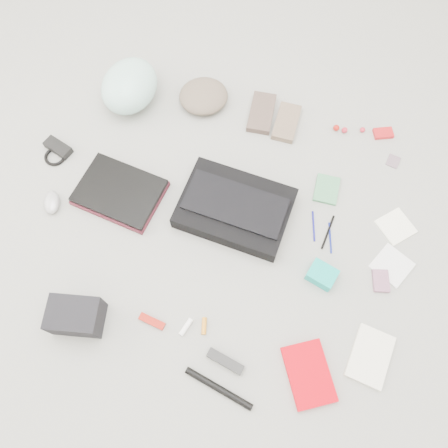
% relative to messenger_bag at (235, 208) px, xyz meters
% --- Properties ---
extents(ground_plane, '(4.00, 4.00, 0.00)m').
position_rel_messenger_bag_xyz_m(ground_plane, '(-0.03, -0.08, -0.04)').
color(ground_plane, gray).
extents(messenger_bag, '(0.48, 0.38, 0.07)m').
position_rel_messenger_bag_xyz_m(messenger_bag, '(0.00, 0.00, 0.00)').
color(messenger_bag, black).
rests_on(messenger_bag, ground_plane).
extents(bag_flap, '(0.43, 0.25, 0.01)m').
position_rel_messenger_bag_xyz_m(bag_flap, '(-0.00, -0.00, 0.04)').
color(bag_flap, black).
rests_on(bag_flap, messenger_bag).
extents(laptop_sleeve, '(0.39, 0.33, 0.02)m').
position_rel_messenger_bag_xyz_m(laptop_sleeve, '(-0.48, 0.00, -0.02)').
color(laptop_sleeve, '#5A1B27').
rests_on(laptop_sleeve, ground_plane).
extents(laptop, '(0.38, 0.31, 0.02)m').
position_rel_messenger_bag_xyz_m(laptop, '(-0.48, 0.00, -0.00)').
color(laptop, black).
rests_on(laptop, laptop_sleeve).
extents(bike_helmet, '(0.29, 0.33, 0.18)m').
position_rel_messenger_bag_xyz_m(bike_helmet, '(-0.55, 0.49, 0.05)').
color(bike_helmet, '#B4ECE0').
rests_on(bike_helmet, ground_plane).
extents(beanie, '(0.28, 0.27, 0.08)m').
position_rel_messenger_bag_xyz_m(beanie, '(-0.23, 0.53, 0.00)').
color(beanie, brown).
rests_on(beanie, ground_plane).
extents(mitten_left, '(0.11, 0.21, 0.03)m').
position_rel_messenger_bag_xyz_m(mitten_left, '(0.04, 0.50, -0.02)').
color(mitten_left, brown).
rests_on(mitten_left, ground_plane).
extents(mitten_right, '(0.12, 0.20, 0.03)m').
position_rel_messenger_bag_xyz_m(mitten_right, '(0.16, 0.46, -0.02)').
color(mitten_right, '#78614E').
rests_on(mitten_right, ground_plane).
extents(power_brick, '(0.13, 0.10, 0.03)m').
position_rel_messenger_bag_xyz_m(power_brick, '(-0.80, 0.17, -0.02)').
color(power_brick, black).
rests_on(power_brick, ground_plane).
extents(cable_coil, '(0.12, 0.12, 0.01)m').
position_rel_messenger_bag_xyz_m(cable_coil, '(-0.80, 0.13, -0.03)').
color(cable_coil, black).
rests_on(cable_coil, ground_plane).
extents(mouse, '(0.09, 0.12, 0.04)m').
position_rel_messenger_bag_xyz_m(mouse, '(-0.74, -0.09, -0.02)').
color(mouse, '#9D9DA0').
rests_on(mouse, ground_plane).
extents(camera_bag, '(0.19, 0.14, 0.12)m').
position_rel_messenger_bag_xyz_m(camera_bag, '(-0.49, -0.52, 0.02)').
color(camera_bag, black).
rests_on(camera_bag, ground_plane).
extents(multitool, '(0.10, 0.05, 0.02)m').
position_rel_messenger_bag_xyz_m(multitool, '(-0.23, -0.49, -0.03)').
color(multitool, '#991308').
rests_on(multitool, ground_plane).
extents(toiletry_tube_white, '(0.04, 0.07, 0.02)m').
position_rel_messenger_bag_xyz_m(toiletry_tube_white, '(-0.10, -0.49, -0.03)').
color(toiletry_tube_white, white).
rests_on(toiletry_tube_white, ground_plane).
extents(toiletry_tube_orange, '(0.02, 0.06, 0.02)m').
position_rel_messenger_bag_xyz_m(toiletry_tube_orange, '(-0.04, -0.47, -0.03)').
color(toiletry_tube_orange, orange).
rests_on(toiletry_tube_orange, ground_plane).
extents(u_lock, '(0.14, 0.08, 0.03)m').
position_rel_messenger_bag_xyz_m(u_lock, '(0.06, -0.58, -0.02)').
color(u_lock, black).
rests_on(u_lock, ground_plane).
extents(bike_pump, '(0.25, 0.11, 0.02)m').
position_rel_messenger_bag_xyz_m(bike_pump, '(0.05, -0.68, -0.02)').
color(bike_pump, black).
rests_on(bike_pump, ground_plane).
extents(book_red, '(0.22, 0.25, 0.02)m').
position_rel_messenger_bag_xyz_m(book_red, '(0.35, -0.58, -0.02)').
color(book_red, '#E2000D').
rests_on(book_red, ground_plane).
extents(book_white, '(0.18, 0.22, 0.02)m').
position_rel_messenger_bag_xyz_m(book_white, '(0.56, -0.48, -0.03)').
color(book_white, silver).
rests_on(book_white, ground_plane).
extents(notepad, '(0.11, 0.14, 0.01)m').
position_rel_messenger_bag_xyz_m(notepad, '(0.36, 0.16, -0.03)').
color(notepad, '#438456').
rests_on(notepad, ground_plane).
extents(pen_blue, '(0.03, 0.13, 0.01)m').
position_rel_messenger_bag_xyz_m(pen_blue, '(0.32, -0.01, -0.03)').
color(pen_blue, navy).
rests_on(pen_blue, ground_plane).
extents(pen_black, '(0.05, 0.15, 0.01)m').
position_rel_messenger_bag_xyz_m(pen_black, '(0.38, -0.03, -0.03)').
color(pen_black, black).
rests_on(pen_black, ground_plane).
extents(pen_navy, '(0.03, 0.13, 0.01)m').
position_rel_messenger_bag_xyz_m(pen_navy, '(0.39, -0.05, -0.03)').
color(pen_navy, navy).
rests_on(pen_navy, ground_plane).
extents(accordion_wallet, '(0.13, 0.12, 0.05)m').
position_rel_messenger_bag_xyz_m(accordion_wallet, '(0.37, -0.22, -0.01)').
color(accordion_wallet, '#06AFA1').
rests_on(accordion_wallet, ground_plane).
extents(card_deck, '(0.07, 0.09, 0.02)m').
position_rel_messenger_bag_xyz_m(card_deck, '(0.59, -0.20, -0.03)').
color(card_deck, '#935D79').
rests_on(card_deck, ground_plane).
extents(napkin_top, '(0.17, 0.17, 0.01)m').
position_rel_messenger_bag_xyz_m(napkin_top, '(0.65, 0.04, -0.03)').
color(napkin_top, white).
rests_on(napkin_top, ground_plane).
extents(napkin_bottom, '(0.18, 0.18, 0.01)m').
position_rel_messenger_bag_xyz_m(napkin_bottom, '(0.64, -0.13, -0.03)').
color(napkin_bottom, white).
rests_on(napkin_bottom, ground_plane).
extents(lollipop_a, '(0.03, 0.03, 0.03)m').
position_rel_messenger_bag_xyz_m(lollipop_a, '(0.38, 0.47, -0.02)').
color(lollipop_a, '#AF160E').
rests_on(lollipop_a, ground_plane).
extents(lollipop_b, '(0.03, 0.03, 0.03)m').
position_rel_messenger_bag_xyz_m(lollipop_b, '(0.42, 0.47, -0.02)').
color(lollipop_b, '#B52131').
rests_on(lollipop_b, ground_plane).
extents(lollipop_c, '(0.02, 0.02, 0.02)m').
position_rel_messenger_bag_xyz_m(lollipop_c, '(0.49, 0.48, -0.02)').
color(lollipop_c, red).
rests_on(lollipop_c, ground_plane).
extents(altoids_tin, '(0.09, 0.07, 0.02)m').
position_rel_messenger_bag_xyz_m(altoids_tin, '(0.59, 0.48, -0.03)').
color(altoids_tin, red).
rests_on(altoids_tin, ground_plane).
extents(stamp_sheet, '(0.07, 0.07, 0.00)m').
position_rel_messenger_bag_xyz_m(stamp_sheet, '(0.63, 0.35, -0.03)').
color(stamp_sheet, slate).
rests_on(stamp_sheet, ground_plane).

